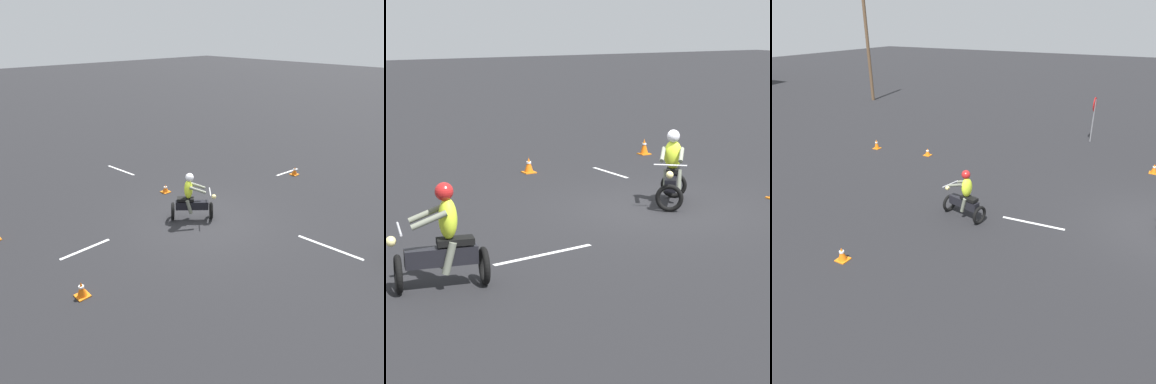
# 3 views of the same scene
# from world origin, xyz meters

# --- Properties ---
(ground_plane) EXTENTS (120.00, 120.00, 0.00)m
(ground_plane) POSITION_xyz_m (0.00, 0.00, 0.00)
(ground_plane) COLOR black
(motorcycle_rider_foreground) EXTENTS (1.44, 1.38, 1.66)m
(motorcycle_rider_foreground) POSITION_xyz_m (0.17, -0.44, 0.73)
(motorcycle_rider_foreground) COLOR black
(motorcycle_rider_foreground) RESTS_ON ground
(motorcycle_rider_background) EXTENTS (0.93, 1.56, 1.66)m
(motorcycle_rider_background) POSITION_xyz_m (-2.32, 5.80, 0.73)
(motorcycle_rider_background) COLOR black
(motorcycle_rider_background) RESTS_ON ground
(traffic_cone_mid_left) EXTENTS (0.32, 0.32, 0.41)m
(traffic_cone_mid_left) POSITION_xyz_m (4.85, 0.73, 0.20)
(traffic_cone_mid_left) COLOR orange
(traffic_cone_mid_left) RESTS_ON ground
(traffic_cone_far_left) EXTENTS (0.32, 0.32, 0.47)m
(traffic_cone_far_left) POSITION_xyz_m (5.55, -3.53, 0.23)
(traffic_cone_far_left) COLOR orange
(traffic_cone_far_left) RESTS_ON ground
(lane_stripe_e) EXTENTS (1.61, 0.12, 0.01)m
(lane_stripe_e) POSITION_xyz_m (3.76, -1.15, 0.00)
(lane_stripe_e) COLOR silver
(lane_stripe_e) RESTS_ON ground
(lane_stripe_n) EXTENTS (0.27, 2.00, 0.01)m
(lane_stripe_n) POSITION_xyz_m (-1.62, 3.71, 0.00)
(lane_stripe_n) COLOR silver
(lane_stripe_n) RESTS_ON ground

